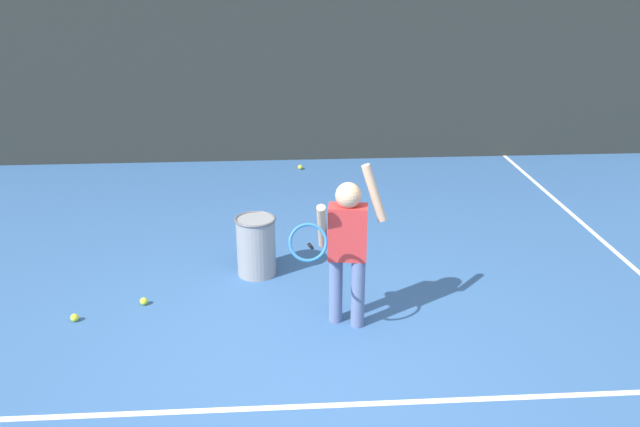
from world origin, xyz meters
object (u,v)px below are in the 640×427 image
Objects in this scene: tennis_player at (346,242)px; tennis_ball_2 at (75,318)px; tennis_ball_3 at (144,301)px; ball_hopper at (256,245)px; tennis_ball_4 at (300,167)px.

tennis_player is 2.32m from tennis_ball_2.
tennis_ball_3 is at bearing 174.16° from tennis_player.
tennis_ball_2 and tennis_ball_3 have the same top height.
tennis_ball_2 is at bearing -152.16° from ball_hopper.
tennis_player is 20.46× the size of tennis_ball_4.
ball_hopper is 3.26m from tennis_ball_4.
ball_hopper is at bearing -99.37° from tennis_ball_4.
tennis_player is 20.46× the size of tennis_ball_3.
tennis_ball_3 is 1.00× the size of tennis_ball_4.
tennis_ball_3 is 4.03m from tennis_ball_4.
tennis_ball_4 is at bearing 68.38° from tennis_ball_3.
tennis_ball_2 and tennis_ball_4 have the same top height.
tennis_player reaches higher than ball_hopper.
tennis_player is 1.87m from tennis_ball_3.
tennis_player is 20.46× the size of tennis_ball_2.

